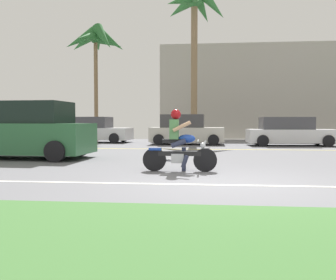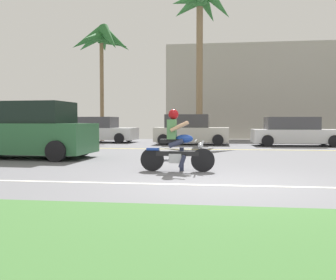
# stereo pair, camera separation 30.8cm
# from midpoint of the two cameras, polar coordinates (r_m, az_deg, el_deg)

# --- Properties ---
(ground) EXTENTS (56.00, 30.00, 0.04)m
(ground) POSITION_cam_midpoint_polar(r_m,az_deg,el_deg) (10.47, 7.81, -3.95)
(ground) COLOR slate
(grass_median) EXTENTS (56.00, 3.80, 0.06)m
(grass_median) POSITION_cam_midpoint_polar(r_m,az_deg,el_deg) (3.52, 11.79, -16.88)
(grass_median) COLOR #3D6B33
(grass_median) RESTS_ON ground
(lane_line_near) EXTENTS (50.40, 0.12, 0.01)m
(lane_line_near) POSITION_cam_midpoint_polar(r_m,az_deg,el_deg) (7.30, 8.64, -6.72)
(lane_line_near) COLOR silver
(lane_line_near) RESTS_ON ground
(lane_line_far) EXTENTS (50.40, 0.12, 0.01)m
(lane_line_far) POSITION_cam_midpoint_polar(r_m,az_deg,el_deg) (16.41, 7.13, -1.40)
(lane_line_far) COLOR yellow
(lane_line_far) RESTS_ON ground
(motorcyclist) EXTENTS (1.79, 0.59, 1.50)m
(motorcyclist) POSITION_cam_midpoint_polar(r_m,az_deg,el_deg) (9.12, 0.70, -0.80)
(motorcyclist) COLOR black
(motorcyclist) RESTS_ON ground
(suv_nearby) EXTENTS (4.80, 2.31, 1.85)m
(suv_nearby) POSITION_cam_midpoint_polar(r_m,az_deg,el_deg) (13.35, -22.03, 1.29)
(suv_nearby) COLOR #2D663D
(suv_nearby) RESTS_ON ground
(parked_car_0) EXTENTS (4.60, 2.21, 1.46)m
(parked_car_0) POSITION_cam_midpoint_polar(r_m,az_deg,el_deg) (22.35, -11.92, 1.44)
(parked_car_0) COLOR silver
(parked_car_0) RESTS_ON ground
(parked_car_1) EXTENTS (3.85, 1.97, 1.56)m
(parked_car_1) POSITION_cam_midpoint_polar(r_m,az_deg,el_deg) (19.83, 2.25, 1.44)
(parked_car_1) COLOR beige
(parked_car_1) RESTS_ON ground
(parked_car_2) EXTENTS (4.33, 1.94, 1.42)m
(parked_car_2) POSITION_cam_midpoint_polar(r_m,az_deg,el_deg) (19.71, 17.39, 1.13)
(parked_car_2) COLOR silver
(parked_car_2) RESTS_ON ground
(palm_tree_0) EXTENTS (3.82, 3.89, 7.06)m
(palm_tree_0) POSITION_cam_midpoint_polar(r_m,az_deg,el_deg) (24.16, -11.16, 14.20)
(palm_tree_0) COLOR brown
(palm_tree_0) RESTS_ON ground
(palm_tree_1) EXTENTS (3.95, 4.29, 9.12)m
(palm_tree_1) POSITION_cam_midpoint_polar(r_m,az_deg,el_deg) (23.23, 3.61, 18.66)
(palm_tree_1) COLOR #846B4C
(palm_tree_1) RESTS_ON ground
(motorcyclist_distant) EXTENTS (1.62, 0.53, 1.35)m
(motorcyclist_distant) POSITION_cam_midpoint_polar(r_m,az_deg,el_deg) (18.12, -17.87, 0.68)
(motorcyclist_distant) COLOR black
(motorcyclist_distant) RESTS_ON ground
(building_far) EXTENTS (13.93, 4.00, 6.55)m
(building_far) POSITION_cam_midpoint_polar(r_m,az_deg,el_deg) (28.68, 13.00, 6.90)
(building_far) COLOR #A8A399
(building_far) RESTS_ON ground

